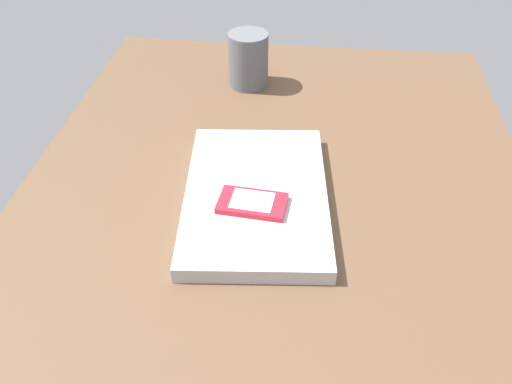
{
  "coord_description": "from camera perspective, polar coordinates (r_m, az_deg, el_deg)",
  "views": [
    {
      "loc": [
        59.27,
        4.65,
        56.91
      ],
      "look_at": [
        -3.64,
        -2.63,
        5.0
      ],
      "focal_mm": 38.52,
      "sensor_mm": 36.0,
      "label": 1
    }
  ],
  "objects": [
    {
      "name": "laptop_closed",
      "position": [
        0.82,
        0.0,
        -0.43
      ],
      "size": [
        34.52,
        24.09,
        2.41
      ],
      "primitive_type": "cube",
      "rotation": [
        0.0,
        0.0,
        0.1
      ],
      "color": "#B7BABC",
      "rests_on": "desk_surface"
    },
    {
      "name": "desk_surface",
      "position": [
        0.81,
        1.55,
        -3.66
      ],
      "size": [
        120.0,
        80.0,
        3.0
      ],
      "primitive_type": "cube",
      "color": "brown",
      "rests_on": "ground"
    },
    {
      "name": "cell_phone_on_laptop",
      "position": [
        0.79,
        -0.39,
        -1.1
      ],
      "size": [
        6.53,
        10.16,
        1.05
      ],
      "color": "red",
      "rests_on": "laptop_closed"
    },
    {
      "name": "pen_cup",
      "position": [
        1.12,
        -0.8,
        13.58
      ],
      "size": [
        7.88,
        7.88,
        10.75
      ],
      "primitive_type": "cylinder",
      "color": "#595B60",
      "rests_on": "desk_surface"
    }
  ]
}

